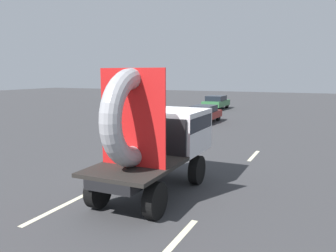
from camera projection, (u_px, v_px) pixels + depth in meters
ground_plane at (159, 183)px, 11.28m from camera, size 120.00×120.00×0.00m
flatbed_truck at (159, 134)px, 10.38m from camera, size 2.02×4.92×3.70m
distant_sedan at (204, 113)px, 25.30m from camera, size 1.65×3.86×1.26m
lane_dash_left_near at (59, 207)px, 9.19m from camera, size 0.16×2.62×0.01m
lane_dash_left_far at (180, 147)px, 16.73m from camera, size 0.16×2.05×0.01m
lane_dash_right_near at (177, 240)px, 7.38m from camera, size 0.16×2.21×0.01m
lane_dash_right_far at (254, 156)px, 15.02m from camera, size 0.16×2.08×0.01m
oncoming_car at (216, 102)px, 34.99m from camera, size 1.80×4.19×1.37m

